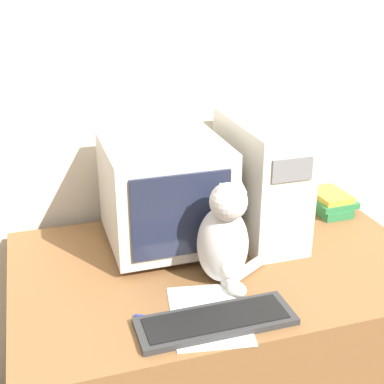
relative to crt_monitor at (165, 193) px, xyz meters
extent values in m
cube|color=beige|center=(0.14, 0.31, 0.32)|extent=(7.00, 0.05, 2.50)
cube|color=brown|center=(0.14, -0.18, -0.56)|extent=(1.35, 0.84, 0.74)
cube|color=#BCB7AD|center=(0.00, 0.00, -0.18)|extent=(0.27, 0.24, 0.02)
cube|color=#BCB7AD|center=(0.00, 0.00, 0.01)|extent=(0.39, 0.40, 0.35)
cube|color=#1E2338|center=(0.00, -0.20, 0.01)|extent=(0.31, 0.01, 0.27)
cube|color=beige|center=(0.34, -0.01, 0.02)|extent=(0.19, 0.45, 0.42)
cube|color=slate|center=(0.34, -0.24, 0.13)|extent=(0.14, 0.01, 0.08)
cube|color=#2D2D2D|center=(0.01, -0.49, -0.18)|extent=(0.44, 0.15, 0.02)
cube|color=black|center=(0.01, -0.49, -0.17)|extent=(0.39, 0.11, 0.00)
ellipsoid|color=silver|center=(0.11, -0.28, -0.07)|extent=(0.18, 0.18, 0.25)
ellipsoid|color=white|center=(0.11, -0.34, -0.09)|extent=(0.09, 0.06, 0.13)
sphere|color=silver|center=(0.11, -0.31, 0.08)|extent=(0.13, 0.13, 0.11)
cone|color=silver|center=(0.08, -0.31, 0.13)|extent=(0.04, 0.04, 0.04)
cone|color=silver|center=(0.15, -0.30, 0.13)|extent=(0.04, 0.04, 0.04)
ellipsoid|color=white|center=(0.12, -0.37, -0.17)|extent=(0.06, 0.08, 0.04)
cylinder|color=silver|center=(0.18, -0.28, -0.18)|extent=(0.18, 0.13, 0.03)
cube|color=#28703D|center=(0.68, 0.06, -0.18)|extent=(0.12, 0.18, 0.03)
cube|color=#28703D|center=(0.69, 0.05, -0.15)|extent=(0.16, 0.16, 0.02)
cube|color=gold|center=(0.69, 0.06, -0.12)|extent=(0.13, 0.17, 0.02)
cylinder|color=navy|center=(-0.13, -0.42, -0.19)|extent=(0.13, 0.07, 0.01)
cube|color=white|center=(0.01, -0.44, -0.19)|extent=(0.26, 0.33, 0.00)
camera|label=1|loc=(-0.41, -1.61, 0.72)|focal=50.00mm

